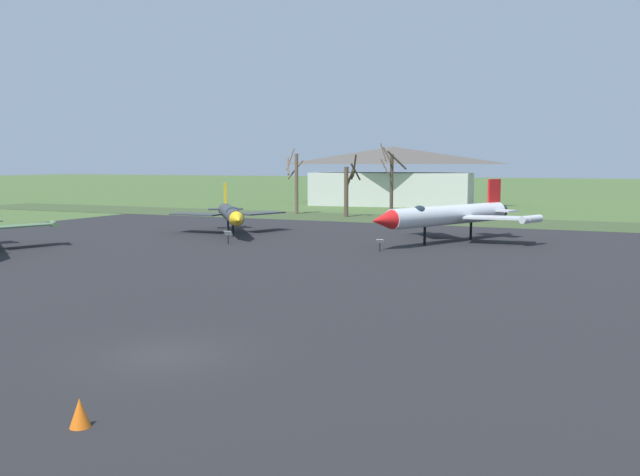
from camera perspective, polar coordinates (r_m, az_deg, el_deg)
The scene contains 12 objects.
ground_plane at distance 23.50m, azimuth -12.97°, elevation -9.68°, with size 600.00×600.00×0.00m, color #425B2D.
asphalt_apron at distance 39.88m, azimuth 3.67°, elevation -2.92°, with size 87.95×63.14×0.05m, color black.
grass_verge_strip at distance 75.99m, azimuth 13.64°, elevation 1.30°, with size 147.95×12.00×0.06m, color #374828.
jet_fighter_front_left at distance 55.47m, azimuth 10.64°, elevation 1.93°, with size 12.31×15.67×5.08m.
info_placard_front_left at distance 49.25m, azimuth 5.07°, elevation -0.51°, with size 0.57×0.30×0.95m.
jet_fighter_rear_left at distance 61.47m, azimuth -7.55°, elevation 2.05°, with size 10.67×12.17×4.54m.
info_placard_rear_left at distance 54.09m, azimuth -7.76°, elevation 0.19°, with size 0.66×0.31×1.10m.
bare_tree_far_left at distance 85.86m, azimuth -2.09°, elevation 4.89°, with size 1.91×3.02×8.38m.
bare_tree_left_of_center at distance 81.08m, azimuth 2.38°, elevation 4.33°, with size 1.86×2.89×7.56m.
bare_tree_center at distance 84.64m, azimuth 6.03°, elevation 4.98°, with size 3.62×2.30×8.96m.
visitor_building at distance 105.82m, azimuth 6.12°, elevation 5.18°, with size 26.45×14.69×9.03m.
traffic_cone at distance 17.84m, azimuth -19.60°, elevation -13.78°, with size 0.54×0.54×0.77m, color orange.
Camera 1 is at (13.75, -17.95, 6.40)m, focal length 37.94 mm.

